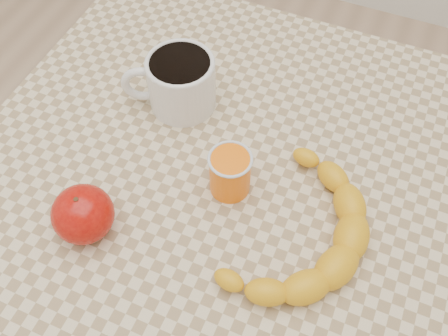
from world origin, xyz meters
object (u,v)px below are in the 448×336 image
at_px(table, 224,204).
at_px(orange_juice_glass, 230,173).
at_px(coffee_mug, 179,81).
at_px(apple, 83,214).
at_px(banana, 299,232).

distance_m(table, orange_juice_glass, 0.13).
distance_m(table, coffee_mug, 0.21).
height_order(table, apple, apple).
bearing_deg(apple, orange_juice_glass, 41.95).
distance_m(coffee_mug, apple, 0.27).
bearing_deg(orange_juice_glass, table, 135.89).
height_order(table, banana, banana).
relative_size(apple, banana, 0.25).
bearing_deg(table, banana, -23.79).
distance_m(table, apple, 0.24).
xyz_separation_m(coffee_mug, banana, (0.26, -0.17, -0.03)).
height_order(coffee_mug, banana, coffee_mug).
distance_m(orange_juice_glass, apple, 0.21).
xyz_separation_m(table, apple, (-0.14, -0.16, 0.12)).
bearing_deg(apple, table, 48.01).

